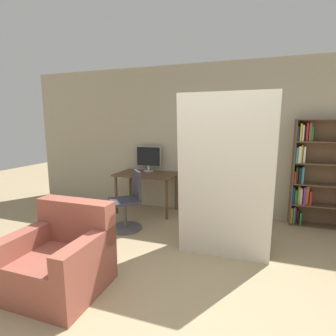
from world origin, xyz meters
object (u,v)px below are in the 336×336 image
(mattress_near, at_px, (225,178))
(armchair, at_px, (62,258))
(mattress_far, at_px, (228,175))
(office_chair, at_px, (128,206))
(bookshelf, at_px, (314,174))
(monitor, at_px, (148,158))

(mattress_near, xyz_separation_m, armchair, (-1.45, -1.16, -0.68))
(mattress_near, distance_m, armchair, 1.98)
(mattress_far, bearing_deg, office_chair, 173.63)
(mattress_far, bearing_deg, armchair, -135.98)
(bookshelf, relative_size, armchair, 2.02)
(bookshelf, bearing_deg, office_chair, -157.95)
(monitor, height_order, mattress_far, mattress_far)
(office_chair, xyz_separation_m, mattress_far, (1.53, -0.17, 0.62))
(bookshelf, xyz_separation_m, mattress_near, (-1.22, -1.53, 0.16))
(office_chair, height_order, bookshelf, bookshelf)
(office_chair, height_order, mattress_near, mattress_near)
(monitor, xyz_separation_m, bookshelf, (2.86, 0.02, -0.15))
(mattress_near, xyz_separation_m, mattress_far, (0.00, 0.25, -0.00))
(bookshelf, xyz_separation_m, mattress_far, (-1.22, -1.28, 0.16))
(office_chair, xyz_separation_m, armchair, (0.08, -1.57, -0.06))
(office_chair, relative_size, bookshelf, 0.54)
(monitor, distance_m, mattress_near, 2.23)
(monitor, relative_size, mattress_near, 0.25)
(bookshelf, distance_m, mattress_far, 1.78)
(office_chair, bearing_deg, bookshelf, 22.05)
(mattress_near, bearing_deg, office_chair, 164.73)
(office_chair, height_order, mattress_far, mattress_far)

